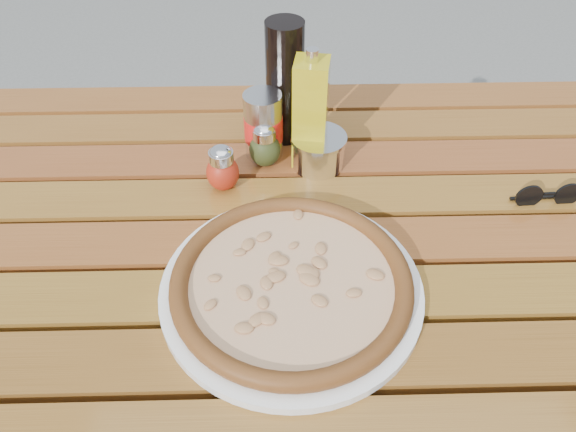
{
  "coord_description": "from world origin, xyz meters",
  "views": [
    {
      "loc": [
        -0.01,
        -0.59,
        1.36
      ],
      "look_at": [
        0.0,
        0.02,
        0.78
      ],
      "focal_mm": 35.0,
      "sensor_mm": 36.0,
      "label": 1
    }
  ],
  "objects_px": {
    "dark_bottle": "(285,83)",
    "olive_oil_cruet": "(310,113)",
    "table": "(288,272)",
    "oregano_shaker": "(265,145)",
    "pizza": "(291,282)",
    "plate": "(291,289)",
    "soda_can": "(263,126)",
    "parmesan_tin": "(318,150)",
    "sunglasses": "(547,196)",
    "pepper_shaker": "(222,169)"
  },
  "relations": [
    {
      "from": "soda_can",
      "to": "sunglasses",
      "type": "bearing_deg",
      "value": -17.42
    },
    {
      "from": "olive_oil_cruet",
      "to": "parmesan_tin",
      "type": "bearing_deg",
      "value": -44.32
    },
    {
      "from": "olive_oil_cruet",
      "to": "sunglasses",
      "type": "height_order",
      "value": "olive_oil_cruet"
    },
    {
      "from": "olive_oil_cruet",
      "to": "parmesan_tin",
      "type": "relative_size",
      "value": 1.74
    },
    {
      "from": "plate",
      "to": "pepper_shaker",
      "type": "xyz_separation_m",
      "value": [
        -0.11,
        0.23,
        0.03
      ]
    },
    {
      "from": "table",
      "to": "sunglasses",
      "type": "height_order",
      "value": "sunglasses"
    },
    {
      "from": "pepper_shaker",
      "to": "sunglasses",
      "type": "relative_size",
      "value": 0.75
    },
    {
      "from": "pizza",
      "to": "pepper_shaker",
      "type": "bearing_deg",
      "value": 114.97
    },
    {
      "from": "dark_bottle",
      "to": "olive_oil_cruet",
      "type": "bearing_deg",
      "value": -61.18
    },
    {
      "from": "dark_bottle",
      "to": "sunglasses",
      "type": "distance_m",
      "value": 0.47
    },
    {
      "from": "soda_can",
      "to": "table",
      "type": "bearing_deg",
      "value": -80.12
    },
    {
      "from": "plate",
      "to": "soda_can",
      "type": "relative_size",
      "value": 3.0
    },
    {
      "from": "pizza",
      "to": "olive_oil_cruet",
      "type": "distance_m",
      "value": 0.31
    },
    {
      "from": "parmesan_tin",
      "to": "table",
      "type": "bearing_deg",
      "value": -107.03
    },
    {
      "from": "parmesan_tin",
      "to": "sunglasses",
      "type": "height_order",
      "value": "parmesan_tin"
    },
    {
      "from": "pizza",
      "to": "table",
      "type": "bearing_deg",
      "value": 90.89
    },
    {
      "from": "plate",
      "to": "soda_can",
      "type": "bearing_deg",
      "value": 97.02
    },
    {
      "from": "plate",
      "to": "sunglasses",
      "type": "bearing_deg",
      "value": 22.78
    },
    {
      "from": "oregano_shaker",
      "to": "soda_can",
      "type": "distance_m",
      "value": 0.03
    },
    {
      "from": "dark_bottle",
      "to": "table",
      "type": "bearing_deg",
      "value": -90.16
    },
    {
      "from": "plate",
      "to": "sunglasses",
      "type": "xyz_separation_m",
      "value": [
        0.42,
        0.17,
        0.01
      ]
    },
    {
      "from": "plate",
      "to": "soda_can",
      "type": "xyz_separation_m",
      "value": [
        -0.04,
        0.32,
        0.05
      ]
    },
    {
      "from": "pepper_shaker",
      "to": "parmesan_tin",
      "type": "height_order",
      "value": "pepper_shaker"
    },
    {
      "from": "table",
      "to": "parmesan_tin",
      "type": "bearing_deg",
      "value": 72.97
    },
    {
      "from": "pepper_shaker",
      "to": "olive_oil_cruet",
      "type": "xyz_separation_m",
      "value": [
        0.15,
        0.07,
        0.06
      ]
    },
    {
      "from": "olive_oil_cruet",
      "to": "parmesan_tin",
      "type": "height_order",
      "value": "olive_oil_cruet"
    },
    {
      "from": "pizza",
      "to": "dark_bottle",
      "type": "relative_size",
      "value": 1.7
    },
    {
      "from": "olive_oil_cruet",
      "to": "pizza",
      "type": "bearing_deg",
      "value": -97.59
    },
    {
      "from": "table",
      "to": "soda_can",
      "type": "distance_m",
      "value": 0.26
    },
    {
      "from": "dark_bottle",
      "to": "pizza",
      "type": "bearing_deg",
      "value": -89.87
    },
    {
      "from": "dark_bottle",
      "to": "soda_can",
      "type": "height_order",
      "value": "dark_bottle"
    },
    {
      "from": "pizza",
      "to": "sunglasses",
      "type": "relative_size",
      "value": 3.42
    },
    {
      "from": "table",
      "to": "pepper_shaker",
      "type": "bearing_deg",
      "value": 129.75
    },
    {
      "from": "pizza",
      "to": "parmesan_tin",
      "type": "bearing_deg",
      "value": 79.2
    },
    {
      "from": "pepper_shaker",
      "to": "oregano_shaker",
      "type": "distance_m",
      "value": 0.09
    },
    {
      "from": "dark_bottle",
      "to": "parmesan_tin",
      "type": "distance_m",
      "value": 0.13
    },
    {
      "from": "soda_can",
      "to": "pizza",
      "type": "bearing_deg",
      "value": -82.98
    },
    {
      "from": "dark_bottle",
      "to": "olive_oil_cruet",
      "type": "distance_m",
      "value": 0.09
    },
    {
      "from": "plate",
      "to": "parmesan_tin",
      "type": "height_order",
      "value": "parmesan_tin"
    },
    {
      "from": "table",
      "to": "oregano_shaker",
      "type": "distance_m",
      "value": 0.22
    },
    {
      "from": "parmesan_tin",
      "to": "pizza",
      "type": "bearing_deg",
      "value": -100.8
    },
    {
      "from": "soda_can",
      "to": "parmesan_tin",
      "type": "xyz_separation_m",
      "value": [
        0.09,
        -0.03,
        -0.03
      ]
    },
    {
      "from": "pizza",
      "to": "sunglasses",
      "type": "bearing_deg",
      "value": 22.78
    },
    {
      "from": "soda_can",
      "to": "olive_oil_cruet",
      "type": "distance_m",
      "value": 0.09
    },
    {
      "from": "table",
      "to": "pepper_shaker",
      "type": "distance_m",
      "value": 0.2
    },
    {
      "from": "dark_bottle",
      "to": "sunglasses",
      "type": "bearing_deg",
      "value": -25.35
    },
    {
      "from": "table",
      "to": "soda_can",
      "type": "height_order",
      "value": "soda_can"
    },
    {
      "from": "plate",
      "to": "olive_oil_cruet",
      "type": "height_order",
      "value": "olive_oil_cruet"
    },
    {
      "from": "oregano_shaker",
      "to": "olive_oil_cruet",
      "type": "height_order",
      "value": "olive_oil_cruet"
    },
    {
      "from": "parmesan_tin",
      "to": "soda_can",
      "type": "bearing_deg",
      "value": 160.38
    }
  ]
}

